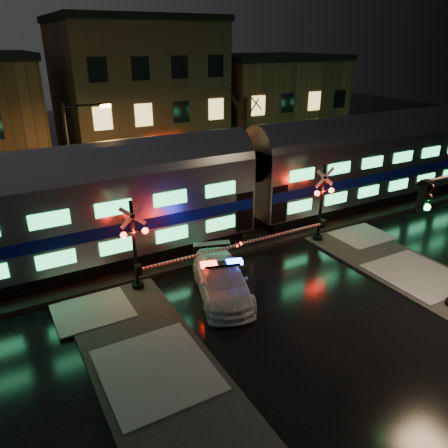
{
  "coord_description": "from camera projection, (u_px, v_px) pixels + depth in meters",
  "views": [
    {
      "loc": [
        -10.15,
        -14.11,
        10.27
      ],
      "look_at": [
        -0.82,
        2.5,
        2.2
      ],
      "focal_mm": 35.0,
      "sensor_mm": 36.0,
      "label": 1
    }
  ],
  "objects": [
    {
      "name": "ground",
      "position": [
        266.0,
        283.0,
        19.91
      ],
      "size": [
        120.0,
        120.0,
        0.0
      ],
      "primitive_type": "plane",
      "color": "black",
      "rests_on": "ground"
    },
    {
      "name": "ballast",
      "position": [
        215.0,
        241.0,
        23.88
      ],
      "size": [
        90.0,
        4.2,
        0.24
      ],
      "primitive_type": "cube",
      "color": "black",
      "rests_on": "ground"
    },
    {
      "name": "sidewalk_left",
      "position": [
        196.0,
        437.0,
        12.14
      ],
      "size": [
        4.0,
        20.0,
        0.12
      ],
      "primitive_type": "cube",
      "color": "#2D2D2D",
      "rests_on": "ground"
    },
    {
      "name": "building_mid",
      "position": [
        137.0,
        98.0,
        36.63
      ],
      "size": [
        12.0,
        11.0,
        11.5
      ],
      "primitive_type": "cube",
      "color": "brown",
      "rests_on": "ground"
    },
    {
      "name": "building_right",
      "position": [
        267.0,
        106.0,
        42.68
      ],
      "size": [
        12.0,
        10.0,
        8.5
      ],
      "primitive_type": "cube",
      "color": "brown",
      "rests_on": "ground"
    },
    {
      "name": "train",
      "position": [
        247.0,
        178.0,
        23.52
      ],
      "size": [
        51.0,
        3.12,
        5.92
      ],
      "color": "black",
      "rests_on": "ballast"
    },
    {
      "name": "police_car",
      "position": [
        222.0,
        280.0,
        18.75
      ],
      "size": [
        3.5,
        5.47,
        1.64
      ],
      "rotation": [
        0.0,
        0.0,
        -0.31
      ],
      "color": "silver",
      "rests_on": "ground"
    },
    {
      "name": "crossing_signal_right",
      "position": [
        316.0,
        212.0,
        23.19
      ],
      "size": [
        6.11,
        0.67,
        4.33
      ],
      "color": "black",
      "rests_on": "ground"
    },
    {
      "name": "crossing_signal_left",
      "position": [
        144.0,
        254.0,
        18.87
      ],
      "size": [
        5.91,
        0.66,
        4.18
      ],
      "color": "black",
      "rests_on": "ground"
    },
    {
      "name": "streetlight",
      "position": [
        75.0,
        164.0,
        22.74
      ],
      "size": [
        2.47,
        0.26,
        7.4
      ],
      "color": "black",
      "rests_on": "ground"
    }
  ]
}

